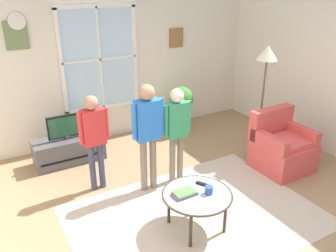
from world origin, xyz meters
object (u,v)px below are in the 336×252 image
person_blue_shirt (148,126)px  floor_lamp (266,64)px  person_green_shirt (177,125)px  potted_plant_by_window (181,104)px  armchair (281,148)px  remote_near_books (202,184)px  coffee_table (197,196)px  cup (209,190)px  television (66,126)px  tv_stand (69,150)px  book_stack (184,193)px  person_red_shirt (94,133)px

person_blue_shirt → floor_lamp: floor_lamp is taller
floor_lamp → person_green_shirt: bearing=-175.4°
person_green_shirt → potted_plant_by_window: size_ratio=1.58×
armchair → remote_near_books: 1.78m
armchair → coffee_table: armchair is taller
cup → remote_near_books: (0.04, 0.19, -0.03)m
television → tv_stand: bearing=90.0°
coffee_table → book_stack: size_ratio=2.90×
book_stack → person_red_shirt: 1.45m
coffee_table → floor_lamp: size_ratio=0.46×
tv_stand → person_green_shirt: size_ratio=0.78×
cup → person_red_shirt: 1.65m
remote_near_books → potted_plant_by_window: 2.58m
cup → person_red_shirt: person_red_shirt is taller
television → armchair: (2.70, -1.77, -0.27)m
potted_plant_by_window → floor_lamp: (0.68, -1.31, 0.93)m
tv_stand → coffee_table: coffee_table is taller
book_stack → floor_lamp: bearing=26.7°
tv_stand → potted_plant_by_window: (2.14, 0.14, 0.32)m
person_green_shirt → floor_lamp: floor_lamp is taller
television → potted_plant_by_window: potted_plant_by_window is taller
tv_stand → person_green_shirt: bearing=-48.5°
tv_stand → cup: 2.55m
television → potted_plant_by_window: (2.14, 0.15, -0.07)m
remote_near_books → coffee_table: bearing=-139.9°
floor_lamp → tv_stand: bearing=157.5°
person_blue_shirt → remote_near_books: bearing=-73.8°
television → person_green_shirt: person_green_shirt is taller
armchair → person_green_shirt: bearing=163.2°
coffee_table → cup: size_ratio=8.69×
book_stack → potted_plant_by_window: bearing=58.7°
cup → book_stack: bearing=156.7°
armchair → potted_plant_by_window: (-0.56, 1.91, 0.19)m
cup → person_green_shirt: size_ratio=0.07×
tv_stand → remote_near_books: remote_near_books is taller
tv_stand → television: television is taller
coffee_table → person_green_shirt: bearing=71.4°
television → potted_plant_by_window: 2.15m
armchair → book_stack: size_ratio=3.19×
tv_stand → floor_lamp: 3.30m
floor_lamp → cup: bearing=-148.0°
television → coffee_table: size_ratio=0.71×
coffee_table → book_stack: bearing=159.5°
book_stack → person_blue_shirt: bearing=87.8°
television → coffee_table: television is taller
cup → person_blue_shirt: (-0.21, 1.05, 0.42)m
person_red_shirt → floor_lamp: floor_lamp is taller
tv_stand → floor_lamp: (2.83, -1.17, 1.25)m
floor_lamp → armchair: bearing=-101.5°
remote_near_books → television: bearing=114.3°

